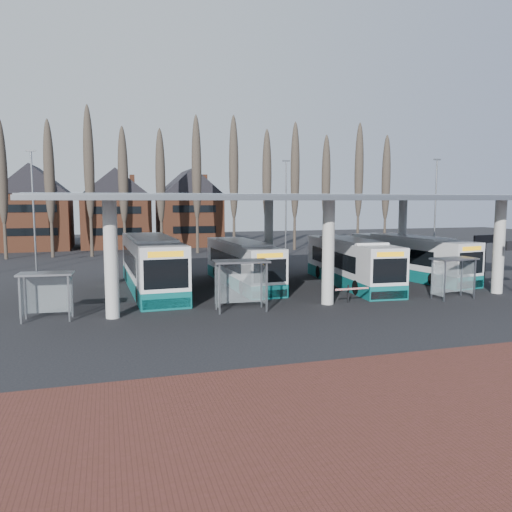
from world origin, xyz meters
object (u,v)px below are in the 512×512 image
object	(u,v)px
bus_0	(151,265)
bus_3	(409,258)
shelter_2	(452,269)
shelter_1	(240,274)
bus_2	(350,263)
bus_1	(242,264)
shelter_0	(47,285)

from	to	relation	value
bus_0	bus_3	world-z (taller)	bus_0
bus_0	shelter_2	bearing A→B (deg)	-27.36
shelter_1	shelter_2	xyz separation A→B (m)	(13.25, -0.51, -0.19)
bus_2	shelter_1	distance (m)	11.35
bus_0	bus_1	distance (m)	6.43
bus_0	shelter_2	xyz separation A→B (m)	(17.38, -8.19, 0.12)
bus_1	shelter_0	bearing A→B (deg)	-150.38
bus_1	bus_3	world-z (taller)	bus_3
bus_0	shelter_1	world-z (taller)	bus_0
shelter_0	shelter_2	xyz separation A→B (m)	(23.13, -1.14, 0.07)
shelter_1	bus_0	bearing A→B (deg)	121.78
shelter_0	shelter_1	xyz separation A→B (m)	(9.88, -0.62, 0.26)
bus_3	shelter_1	distance (m)	17.36
bus_2	shelter_1	size ratio (longest dim) A/B	3.90
shelter_0	shelter_2	size ratio (longest dim) A/B	0.96
bus_0	bus_2	distance (m)	13.93
shelter_2	bus_3	bearing A→B (deg)	68.53
bus_1	shelter_2	size ratio (longest dim) A/B	4.04
shelter_1	bus_2	bearing A→B (deg)	34.81
shelter_2	shelter_1	bearing A→B (deg)	172.65
bus_1	shelter_2	xyz separation A→B (m)	(10.96, -8.65, 0.35)
bus_2	bus_3	xyz separation A→B (m)	(5.93, 1.67, -0.01)
bus_3	shelter_1	xyz separation A→B (m)	(-15.62, -7.56, 0.48)
bus_1	bus_2	distance (m)	7.74
bus_0	shelter_0	size ratio (longest dim) A/B	4.88
shelter_0	shelter_1	bearing A→B (deg)	0.79
bus_1	bus_0	bearing A→B (deg)	-177.98
shelter_0	shelter_1	world-z (taller)	shelter_1
bus_2	shelter_0	xyz separation A→B (m)	(-19.56, -5.27, 0.21)
bus_3	bus_2	bearing A→B (deg)	-172.76
shelter_1	bus_3	bearing A→B (deg)	29.33
bus_3	shelter_0	xyz separation A→B (m)	(-25.50, -6.93, 0.22)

